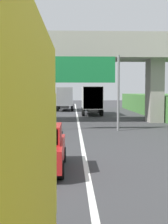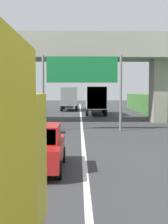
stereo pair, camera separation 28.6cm
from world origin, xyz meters
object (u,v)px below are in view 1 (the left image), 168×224
Objects in this scene: overhead_highway_sign at (80,75)px; truck_green at (65,97)px; car_red at (40,148)px; truck_blue at (91,99)px.

truck_green is at bearing 93.88° from overhead_highway_sign.
truck_green is 35.83m from car_red.
truck_green is 9.13m from truck_blue.
truck_green is at bearing 111.98° from truck_blue.
overhead_highway_sign is 24.25m from truck_green.
overhead_highway_sign reaches higher than truck_blue.
truck_blue is 27.59m from car_red.
overhead_highway_sign reaches higher than truck_green.
overhead_highway_sign is 15.88m from truck_blue.
car_red is at bearing -98.45° from overhead_highway_sign.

